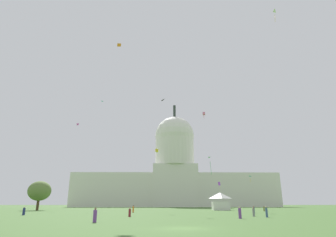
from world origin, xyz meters
TOP-DOWN VIEW (x-y plane):
  - ground_plane at (0.00, 0.00)m, footprint 800.00×800.00m
  - capitol_building at (5.90, 157.34)m, footprint 129.48×26.30m
  - event_tent at (17.15, 68.50)m, footprint 5.63×4.90m
  - tree_west_near at (-42.44, 68.20)m, footprint 9.26×9.20m
  - person_denim_mid_left at (18.53, 38.40)m, footprint 0.58×0.58m
  - person_grey_edge_west at (13.78, 23.48)m, footprint 0.46×0.46m
  - person_purple_back_right at (9.55, 16.48)m, footprint 0.46×0.46m
  - person_olive_deep_crowd at (26.96, 55.83)m, footprint 0.50×0.50m
  - person_maroon_front_left at (-7.44, 22.83)m, footprint 0.42×0.42m
  - person_denim_back_center at (14.87, 20.19)m, footprint 0.40×0.40m
  - person_navy_front_center at (-28.38, 29.65)m, footprint 0.51×0.51m
  - person_orange_edge_east at (-9.18, 45.58)m, footprint 0.48×0.48m
  - person_purple_lawn_far_right at (-9.90, 8.35)m, footprint 0.51×0.51m
  - kite_white_high at (26.57, 33.71)m, footprint 1.29×1.59m
  - kite_black_mid at (-2.50, 51.82)m, footprint 1.31×1.83m
  - kite_pink_mid at (13.48, 72.77)m, footprint 1.09×1.14m
  - kite_cyan_high at (-28.09, 87.75)m, footprint 0.98×1.17m
  - kite_turquoise_low at (34.90, 93.28)m, footprint 1.22×1.26m
  - kite_violet_low at (18.60, 76.30)m, footprint 1.08×0.70m
  - kite_magenta_mid at (-34.89, 76.87)m, footprint 0.80×0.83m
  - kite_yellow_low at (-3.57, 46.89)m, footprint 0.92×0.89m
  - kite_green_low at (9.78, 40.52)m, footprint 0.84×1.42m
  - kite_orange_high at (-14.89, 44.77)m, footprint 1.10×0.29m

SIDE VIEW (x-z plane):
  - ground_plane at x=0.00m, z-range 0.00..0.00m
  - person_olive_deep_crowd at x=26.96m, z-range -0.07..1.41m
  - person_maroon_front_left at x=-7.44m, z-range -0.07..1.43m
  - person_navy_front_center at x=-28.38m, z-range -0.08..1.47m
  - person_grey_edge_west at x=13.78m, z-range -0.06..1.46m
  - person_denim_mid_left at x=18.53m, z-range -0.08..1.53m
  - person_purple_lawn_far_right at x=-9.90m, z-range -0.08..1.58m
  - person_purple_back_right at x=9.55m, z-range -0.08..1.65m
  - person_orange_edge_east at x=-9.18m, z-range -0.06..1.65m
  - person_denim_back_center at x=14.87m, z-range -0.06..1.66m
  - event_tent at x=17.15m, z-range 0.00..5.63m
  - tree_west_near at x=-42.44m, z-range 1.44..10.66m
  - kite_violet_low at x=18.60m, z-range 8.32..9.71m
  - kite_green_low at x=9.78m, z-range 10.36..14.42m
  - kite_turquoise_low at x=34.90m, z-range 11.77..14.29m
  - kite_yellow_low at x=-3.57m, z-range 15.27..16.15m
  - capitol_building at x=5.90m, z-range -13.75..54.38m
  - kite_magenta_mid at x=-34.89m, z-range 30.93..31.78m
  - kite_black_mid at x=-2.50m, z-range 31.46..31.76m
  - kite_pink_mid at x=13.48m, z-range 33.26..36.01m
  - kite_cyan_high at x=-28.09m, z-range 44.28..44.56m
  - kite_orange_high at x=-14.89m, z-range 45.97..46.94m
  - kite_white_high at x=26.57m, z-range 47.90..50.80m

